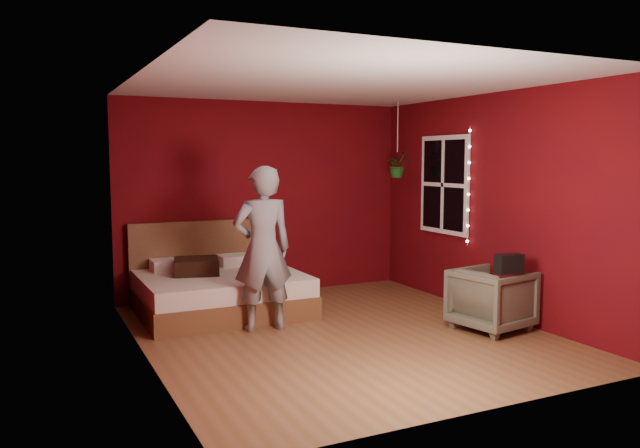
{
  "coord_description": "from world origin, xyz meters",
  "views": [
    {
      "loc": [
        -2.98,
        -5.69,
        1.84
      ],
      "look_at": [
        -0.06,
        0.4,
        1.13
      ],
      "focal_mm": 35.0,
      "sensor_mm": 36.0,
      "label": 1
    }
  ],
  "objects": [
    {
      "name": "floor",
      "position": [
        0.0,
        0.0,
        0.0
      ],
      "size": [
        4.5,
        4.5,
        0.0
      ],
      "primitive_type": "plane",
      "color": "brown",
      "rests_on": "ground"
    },
    {
      "name": "room_walls",
      "position": [
        0.0,
        0.0,
        1.68
      ],
      "size": [
        4.04,
        4.54,
        2.62
      ],
      "color": "#620A0B",
      "rests_on": "ground"
    },
    {
      "name": "window",
      "position": [
        1.97,
        0.9,
        1.5
      ],
      "size": [
        0.05,
        0.97,
        1.27
      ],
      "color": "white",
      "rests_on": "room_walls"
    },
    {
      "name": "fairy_lights",
      "position": [
        1.94,
        0.37,
        1.5
      ],
      "size": [
        0.04,
        0.04,
        1.45
      ],
      "color": "silver",
      "rests_on": "room_walls"
    },
    {
      "name": "bed",
      "position": [
        -0.89,
        1.49,
        0.27
      ],
      "size": [
        1.89,
        1.61,
        1.04
      ],
      "color": "brown",
      "rests_on": "ground"
    },
    {
      "name": "person",
      "position": [
        -0.69,
        0.5,
        0.88
      ],
      "size": [
        0.67,
        0.46,
        1.76
      ],
      "primitive_type": "imported",
      "rotation": [
        0.0,
        0.0,
        3.08
      ],
      "color": "gray",
      "rests_on": "ground"
    },
    {
      "name": "armchair",
      "position": [
        1.52,
        -0.57,
        0.33
      ],
      "size": [
        0.85,
        0.84,
        0.67
      ],
      "primitive_type": "imported",
      "rotation": [
        0.0,
        0.0,
        1.75
      ],
      "color": "#575644",
      "rests_on": "ground"
    },
    {
      "name": "handbag",
      "position": [
        1.49,
        -0.85,
        0.77
      ],
      "size": [
        0.29,
        0.17,
        0.2
      ],
      "primitive_type": "cube",
      "rotation": [
        0.0,
        0.0,
        -0.11
      ],
      "color": "black",
      "rests_on": "armchair"
    },
    {
      "name": "throw_pillow",
      "position": [
        -1.14,
        1.54,
        0.56
      ],
      "size": [
        0.62,
        0.62,
        0.18
      ],
      "primitive_type": "cube",
      "rotation": [
        0.0,
        0.0,
        -0.23
      ],
      "color": "black",
      "rests_on": "bed"
    },
    {
      "name": "hanging_plant",
      "position": [
        1.62,
        1.48,
        1.76
      ],
      "size": [
        0.36,
        0.33,
        1.02
      ],
      "color": "silver",
      "rests_on": "room_walls"
    }
  ]
}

